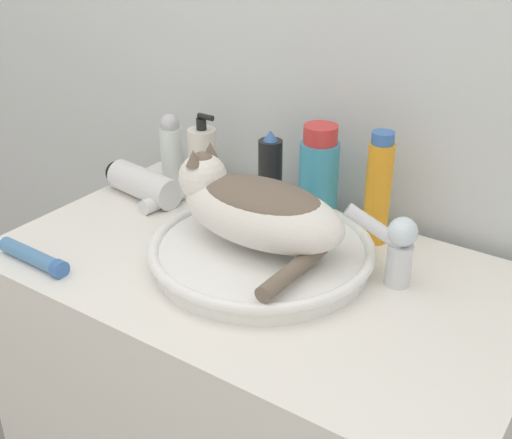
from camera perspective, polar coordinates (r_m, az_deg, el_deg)
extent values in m
cube|color=silver|center=(1.31, 8.57, 15.49)|extent=(8.00, 0.05, 2.40)
cube|color=white|center=(1.43, 0.06, -18.92)|extent=(0.96, 0.55, 0.85)
cylinder|color=white|center=(1.16, 0.40, -3.09)|extent=(0.39, 0.39, 0.03)
torus|color=white|center=(1.16, 0.41, -2.37)|extent=(0.41, 0.41, 0.02)
ellipsoid|color=silver|center=(1.12, 0.42, 0.56)|extent=(0.32, 0.16, 0.11)
ellipsoid|color=#6B5B4C|center=(1.11, 0.42, 1.99)|extent=(0.24, 0.13, 0.05)
sphere|color=silver|center=(1.18, -4.74, 3.74)|extent=(0.09, 0.09, 0.09)
sphere|color=#6B5B4C|center=(1.17, -4.79, 4.85)|extent=(0.05, 0.05, 0.05)
cone|color=#6B5B4C|center=(1.18, -4.08, 6.22)|extent=(0.03, 0.03, 0.03)
cone|color=#6B5B4C|center=(1.14, -5.60, 5.46)|extent=(0.03, 0.03, 0.03)
cylinder|color=#6B5B4C|center=(1.04, 3.34, -4.51)|extent=(0.03, 0.18, 0.03)
cylinder|color=silver|center=(1.12, 12.58, -3.94)|extent=(0.04, 0.04, 0.08)
cylinder|color=silver|center=(1.09, 10.46, -0.65)|extent=(0.11, 0.05, 0.08)
sphere|color=silver|center=(1.09, 12.92, -1.07)|extent=(0.05, 0.05, 0.05)
cylinder|color=teal|center=(1.28, 5.55, 3.14)|extent=(0.08, 0.08, 0.17)
cylinder|color=red|center=(1.24, 5.76, 7.55)|extent=(0.07, 0.07, 0.04)
cylinder|color=silver|center=(1.49, -7.51, 5.71)|extent=(0.05, 0.05, 0.13)
sphere|color=#B7B7BC|center=(1.46, -7.69, 8.44)|extent=(0.04, 0.04, 0.04)
cylinder|color=silver|center=(1.43, -4.76, 5.26)|extent=(0.06, 0.06, 0.14)
cylinder|color=black|center=(1.40, -4.89, 8.45)|extent=(0.02, 0.02, 0.02)
cylinder|color=black|center=(1.39, -4.50, 9.08)|extent=(0.04, 0.01, 0.01)
cylinder|color=orange|center=(1.22, 10.76, 2.28)|extent=(0.05, 0.05, 0.20)
cylinder|color=#3866AD|center=(1.18, 11.23, 7.13)|extent=(0.04, 0.04, 0.02)
cylinder|color=black|center=(1.33, 1.26, 3.90)|extent=(0.05, 0.05, 0.15)
cone|color=#3866AD|center=(1.30, 1.30, 7.48)|extent=(0.03, 0.03, 0.02)
cylinder|color=#4C7FB2|center=(1.24, -19.46, -3.01)|extent=(0.15, 0.03, 0.03)
cylinder|color=#3866AD|center=(1.18, -17.09, -4.23)|extent=(0.02, 0.03, 0.03)
cylinder|color=silver|center=(1.42, -9.90, 3.11)|extent=(0.18, 0.09, 0.07)
cylinder|color=silver|center=(1.38, -8.23, 1.76)|extent=(0.05, 0.11, 0.03)
cylinder|color=black|center=(1.49, -12.28, 4.11)|extent=(0.03, 0.05, 0.05)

